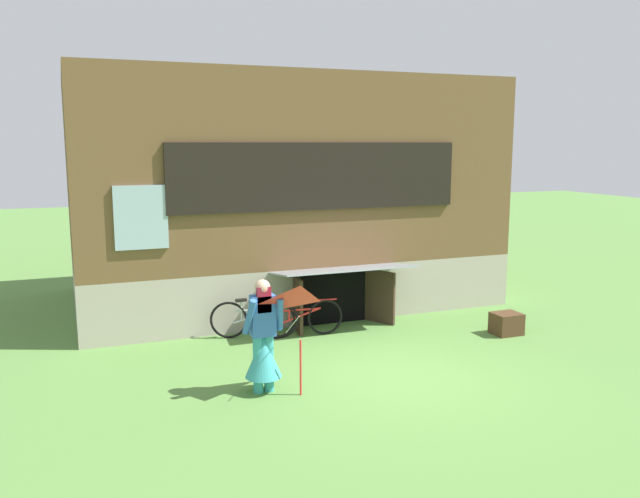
{
  "coord_description": "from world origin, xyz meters",
  "views": [
    {
      "loc": [
        -4.47,
        -8.47,
        3.49
      ],
      "look_at": [
        -0.67,
        1.21,
        1.8
      ],
      "focal_mm": 36.62,
      "sensor_mm": 36.0,
      "label": 1
    }
  ],
  "objects_px": {
    "kite": "(300,313)",
    "person": "(263,345)",
    "bicycle_silver": "(254,319)",
    "wooden_crate": "(506,324)",
    "bicycle_red": "(301,318)"
  },
  "relations": [
    {
      "from": "kite",
      "to": "person",
      "type": "bearing_deg",
      "value": 124.15
    },
    {
      "from": "person",
      "to": "bicycle_silver",
      "type": "relative_size",
      "value": 1.07
    },
    {
      "from": "person",
      "to": "wooden_crate",
      "type": "bearing_deg",
      "value": 19.47
    },
    {
      "from": "bicycle_red",
      "to": "wooden_crate",
      "type": "bearing_deg",
      "value": -13.46
    },
    {
      "from": "person",
      "to": "bicycle_red",
      "type": "height_order",
      "value": "person"
    },
    {
      "from": "kite",
      "to": "bicycle_silver",
      "type": "height_order",
      "value": "kite"
    },
    {
      "from": "bicycle_silver",
      "to": "bicycle_red",
      "type": "bearing_deg",
      "value": 4.38
    },
    {
      "from": "person",
      "to": "bicycle_silver",
      "type": "xyz_separation_m",
      "value": [
        0.58,
        2.55,
        -0.33
      ]
    },
    {
      "from": "person",
      "to": "bicycle_silver",
      "type": "height_order",
      "value": "person"
    },
    {
      "from": "bicycle_red",
      "to": "bicycle_silver",
      "type": "relative_size",
      "value": 1.03
    },
    {
      "from": "person",
      "to": "kite",
      "type": "bearing_deg",
      "value": -48.75
    },
    {
      "from": "bicycle_silver",
      "to": "person",
      "type": "bearing_deg",
      "value": -83.07
    },
    {
      "from": "wooden_crate",
      "to": "kite",
      "type": "bearing_deg",
      "value": -160.55
    },
    {
      "from": "kite",
      "to": "wooden_crate",
      "type": "distance_m",
      "value": 5.01
    },
    {
      "from": "bicycle_red",
      "to": "bicycle_silver",
      "type": "height_order",
      "value": "bicycle_silver"
    }
  ]
}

